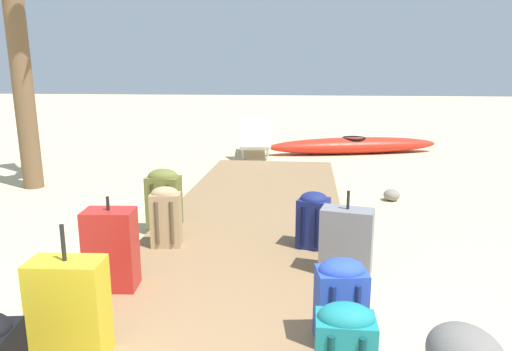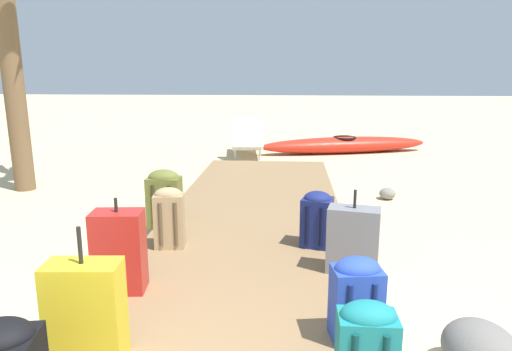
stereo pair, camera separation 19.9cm
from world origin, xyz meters
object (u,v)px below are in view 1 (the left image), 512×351
suitcase_yellow (69,309)px  suitcase_grey (346,241)px  kayak (354,145)px  backpack_tan (166,215)px  suitcase_red (111,249)px  backpack_olive (164,196)px  lounge_chair (255,140)px  backpack_blue (341,298)px  backpack_teal (345,346)px  backpack_navy (313,218)px

suitcase_yellow → suitcase_grey: bearing=39.2°
kayak → backpack_tan: bearing=-111.1°
suitcase_grey → kayak: (0.62, 6.24, -0.18)m
suitcase_red → backpack_olive: bearing=92.2°
suitcase_grey → lounge_chair: lounge_chair is taller
backpack_tan → lounge_chair: size_ratio=0.36×
backpack_olive → backpack_blue: bearing=-49.5°
backpack_teal → lounge_chair: lounge_chair is taller
backpack_olive → lounge_chair: bearing=84.7°
backpack_blue → suitcase_red: bearing=162.2°
backpack_tan → suitcase_grey: size_ratio=0.83×
backpack_navy → suitcase_grey: bearing=-65.4°
backpack_navy → backpack_olive: size_ratio=0.86×
suitcase_yellow → backpack_tan: bearing=89.5°
suitcase_red → lounge_chair: bearing=86.5°
suitcase_yellow → backpack_olive: 2.36m
backpack_teal → suitcase_red: bearing=149.0°
backpack_tan → suitcase_red: bearing=-99.2°
suitcase_yellow → backpack_blue: bearing=12.5°
suitcase_red → backpack_blue: size_ratio=1.35×
backpack_blue → backpack_tan: bearing=136.7°
backpack_navy → backpack_blue: backpack_blue is taller
backpack_navy → suitcase_yellow: size_ratio=0.66×
backpack_olive → backpack_teal: bearing=-55.3°
lounge_chair → suitcase_yellow: bearing=-92.0°
suitcase_red → suitcase_grey: size_ratio=1.03×
suitcase_grey → backpack_blue: (-0.11, -1.00, 0.01)m
backpack_teal → kayak: bearing=84.5°
backpack_teal → backpack_tan: bearing=128.6°
suitcase_red → backpack_teal: bearing=-31.0°
suitcase_red → backpack_navy: bearing=34.3°
suitcase_grey → kayak: bearing=84.3°
backpack_olive → suitcase_red: bearing=-87.8°
backpack_teal → lounge_chair: 7.24m
kayak → lounge_chair: bearing=-164.0°
backpack_navy → kayak: size_ratio=0.14×
backpack_blue → backpack_olive: bearing=130.5°
backpack_olive → kayak: size_ratio=0.17×
backpack_teal → backpack_blue: 0.46m
backpack_navy → kayak: (0.88, 5.67, -0.18)m
backpack_navy → suitcase_yellow: (-1.38, -1.91, 0.02)m
suitcase_grey → suitcase_red: bearing=-165.4°
lounge_chair → kayak: size_ratio=0.43×
suitcase_red → lounge_chair: (0.38, 6.13, -0.06)m
suitcase_grey → suitcase_yellow: bearing=-140.8°
backpack_navy → suitcase_yellow: 2.35m
backpack_blue → kayak: 7.28m
suitcase_grey → lounge_chair: 5.84m
suitcase_red → suitcase_grey: bearing=14.6°
backpack_teal → backpack_olive: size_ratio=0.78×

